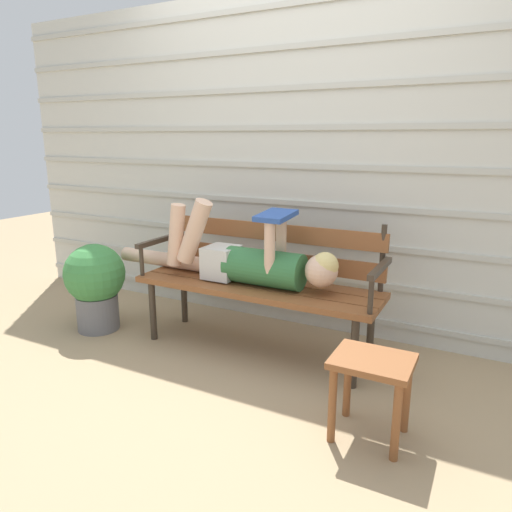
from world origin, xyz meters
TOP-DOWN VIEW (x-y plane):
  - ground_plane at (0.00, 0.00)m, footprint 12.00×12.00m
  - house_siding at (0.00, 0.65)m, footprint 4.90×0.08m
  - park_bench at (0.00, 0.16)m, footprint 1.55×0.47m
  - reclining_person at (-0.08, 0.09)m, footprint 1.63×0.26m
  - footstool at (0.87, -0.47)m, footprint 0.34×0.29m
  - potted_plant at (-1.14, -0.13)m, footprint 0.41×0.41m

SIDE VIEW (x-z plane):
  - ground_plane at x=0.00m, z-range 0.00..0.00m
  - footstool at x=0.87m, z-range 0.10..0.49m
  - potted_plant at x=-1.14m, z-range 0.04..0.65m
  - park_bench at x=0.00m, z-range 0.06..0.89m
  - reclining_person at x=-0.08m, z-range 0.33..0.85m
  - house_siding at x=0.00m, z-range 0.00..2.26m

